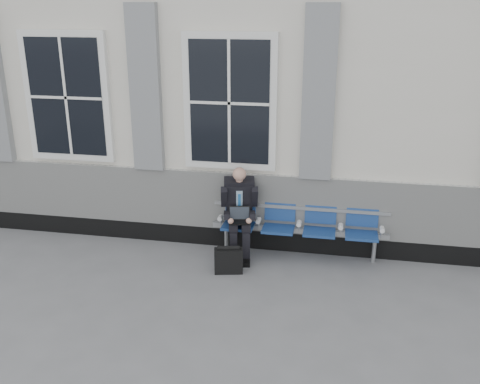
# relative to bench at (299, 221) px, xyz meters

# --- Properties ---
(ground) EXTENTS (70.00, 70.00, 0.00)m
(ground) POSITION_rel_bench_xyz_m (-1.41, -1.32, -0.55)
(ground) COLOR slate
(ground) RESTS_ON ground
(station_building) EXTENTS (14.40, 4.40, 4.49)m
(station_building) POSITION_rel_bench_xyz_m (-1.43, 2.15, 1.67)
(station_building) COLOR silver
(station_building) RESTS_ON ground
(bench) EXTENTS (2.60, 0.47, 0.91)m
(bench) POSITION_rel_bench_xyz_m (0.00, 0.00, 0.00)
(bench) COLOR #9EA0A3
(bench) RESTS_ON ground
(businessman) EXTENTS (0.58, 0.78, 1.37)m
(businessman) POSITION_rel_bench_xyz_m (-0.88, -0.13, 0.20)
(businessman) COLOR black
(businessman) RESTS_ON ground
(briefcase) EXTENTS (0.42, 0.25, 0.41)m
(briefcase) POSITION_rel_bench_xyz_m (-0.92, -0.72, -0.36)
(briefcase) COLOR black
(briefcase) RESTS_ON ground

